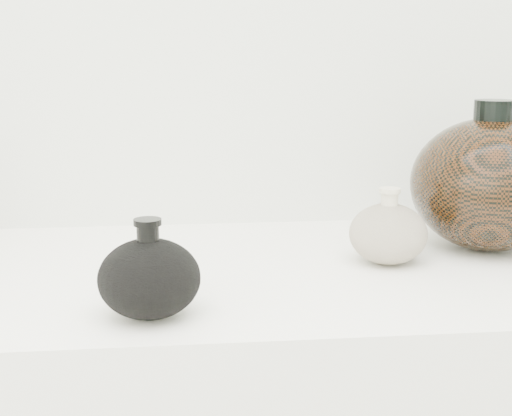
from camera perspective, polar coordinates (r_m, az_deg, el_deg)
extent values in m
cube|color=white|center=(0.95, -3.52, -5.69)|extent=(1.20, 0.50, 0.03)
ellipsoid|color=black|center=(0.78, -8.53, -5.60)|extent=(0.14, 0.14, 0.09)
cylinder|color=black|center=(0.76, -8.65, -2.06)|extent=(0.03, 0.03, 0.03)
cylinder|color=black|center=(0.76, -8.68, -1.11)|extent=(0.04, 0.04, 0.01)
ellipsoid|color=beige|center=(0.98, 10.52, -2.04)|extent=(0.13, 0.13, 0.08)
cylinder|color=beige|center=(0.97, 10.63, 0.67)|extent=(0.03, 0.03, 0.02)
cylinder|color=beige|center=(0.96, 10.66, 1.39)|extent=(0.04, 0.04, 0.01)
ellipsoid|color=black|center=(1.07, 18.16, 1.81)|extent=(0.29, 0.29, 0.19)
cylinder|color=black|center=(1.06, 18.54, 7.24)|extent=(0.07, 0.07, 0.04)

